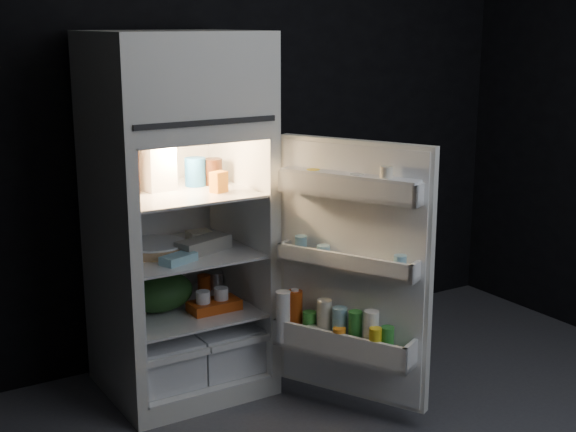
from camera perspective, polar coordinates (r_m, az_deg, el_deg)
wall_back at (r=4.39m, az=-5.60°, el=7.46°), size 4.00×0.00×2.70m
refrigerator at (r=3.96m, az=-8.01°, el=0.90°), size 0.76×0.71×1.78m
fridge_door at (r=3.70m, az=4.36°, el=-4.36°), size 0.50×0.73×1.22m
milk_jug at (r=3.92m, az=-9.33°, el=3.58°), size 0.16×0.16×0.24m
mayo_jar at (r=4.00m, az=-6.62°, el=3.14°), size 0.13×0.13×0.14m
jam_jar at (r=4.02m, az=-5.37°, el=3.16°), size 0.12×0.12×0.13m
amber_bottle at (r=3.87m, az=-11.10°, el=3.21°), size 0.09×0.09×0.22m
small_carton at (r=3.84m, az=-4.95°, el=2.43°), size 0.09×0.08×0.10m
egg_carton at (r=3.93m, az=-6.03°, el=-2.07°), size 0.31×0.19×0.07m
pie at (r=3.95m, az=-9.48°, el=-2.29°), size 0.36×0.36×0.04m
flat_package at (r=3.77m, az=-7.79°, el=-3.03°), size 0.19×0.14×0.04m
wrapped_pkg at (r=4.14m, az=-6.34°, el=-1.39°), size 0.12×0.10×0.05m
produce_bag at (r=4.02m, az=-9.17°, el=-5.32°), size 0.39×0.35×0.20m
yogurt_tray at (r=4.01m, az=-5.27°, el=-6.35°), size 0.25×0.14×0.05m
small_can_red at (r=4.28m, az=-5.99°, el=-4.78°), size 0.08×0.08×0.09m
small_can_silver at (r=4.32m, az=-5.14°, el=-4.58°), size 0.08×0.08×0.09m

